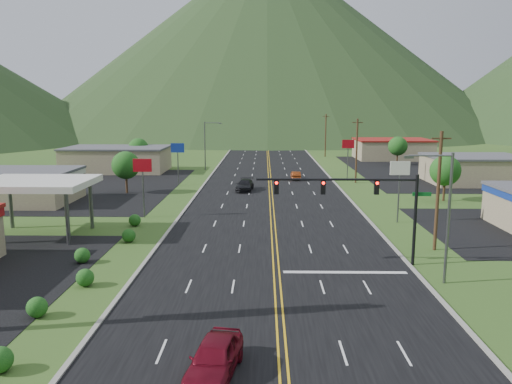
{
  "coord_description": "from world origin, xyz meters",
  "views": [
    {
      "loc": [
        -0.92,
        -22.92,
        12.1
      ],
      "look_at": [
        -1.64,
        20.44,
        4.5
      ],
      "focal_mm": 35.0,
      "sensor_mm": 36.0,
      "label": 1
    }
  ],
  "objects_px": {
    "gas_canopy": "(35,184)",
    "car_dark_mid": "(245,185)",
    "traffic_signal": "(363,196)",
    "car_red_far": "(296,176)",
    "streetlight_east": "(444,209)",
    "car_red_near": "(214,359)",
    "streetlight_west": "(207,142)"
  },
  "relations": [
    {
      "from": "streetlight_east",
      "to": "car_red_far",
      "type": "relative_size",
      "value": 2.22
    },
    {
      "from": "streetlight_east",
      "to": "streetlight_west",
      "type": "bearing_deg",
      "value": 110.86
    },
    {
      "from": "traffic_signal",
      "to": "car_dark_mid",
      "type": "bearing_deg",
      "value": 107.04
    },
    {
      "from": "car_dark_mid",
      "to": "car_red_far",
      "type": "height_order",
      "value": "car_dark_mid"
    },
    {
      "from": "traffic_signal",
      "to": "gas_canopy",
      "type": "relative_size",
      "value": 1.31
    },
    {
      "from": "traffic_signal",
      "to": "car_red_far",
      "type": "bearing_deg",
      "value": 92.92
    },
    {
      "from": "traffic_signal",
      "to": "gas_canopy",
      "type": "bearing_deg",
      "value": 164.3
    },
    {
      "from": "car_dark_mid",
      "to": "streetlight_east",
      "type": "bearing_deg",
      "value": -62.99
    },
    {
      "from": "gas_canopy",
      "to": "car_dark_mid",
      "type": "height_order",
      "value": "gas_canopy"
    },
    {
      "from": "traffic_signal",
      "to": "streetlight_west",
      "type": "height_order",
      "value": "streetlight_west"
    },
    {
      "from": "car_dark_mid",
      "to": "car_red_far",
      "type": "distance_m",
      "value": 13.41
    },
    {
      "from": "car_red_near",
      "to": "car_dark_mid",
      "type": "relative_size",
      "value": 0.93
    },
    {
      "from": "car_red_near",
      "to": "car_dark_mid",
      "type": "bearing_deg",
      "value": 99.67
    },
    {
      "from": "car_red_near",
      "to": "traffic_signal",
      "type": "bearing_deg",
      "value": 68.32
    },
    {
      "from": "streetlight_east",
      "to": "streetlight_west",
      "type": "distance_m",
      "value": 64.21
    },
    {
      "from": "car_dark_mid",
      "to": "car_red_far",
      "type": "relative_size",
      "value": 1.32
    },
    {
      "from": "gas_canopy",
      "to": "car_dark_mid",
      "type": "relative_size",
      "value": 1.88
    },
    {
      "from": "traffic_signal",
      "to": "car_red_far",
      "type": "height_order",
      "value": "traffic_signal"
    },
    {
      "from": "traffic_signal",
      "to": "gas_canopy",
      "type": "height_order",
      "value": "traffic_signal"
    },
    {
      "from": "car_red_near",
      "to": "car_red_far",
      "type": "distance_m",
      "value": 60.58
    },
    {
      "from": "traffic_signal",
      "to": "car_dark_mid",
      "type": "height_order",
      "value": "traffic_signal"
    },
    {
      "from": "streetlight_west",
      "to": "car_red_near",
      "type": "relative_size",
      "value": 1.83
    },
    {
      "from": "gas_canopy",
      "to": "car_dark_mid",
      "type": "bearing_deg",
      "value": 53.88
    },
    {
      "from": "traffic_signal",
      "to": "car_red_far",
      "type": "distance_m",
      "value": 44.26
    },
    {
      "from": "streetlight_east",
      "to": "streetlight_west",
      "type": "relative_size",
      "value": 1.0
    },
    {
      "from": "streetlight_west",
      "to": "gas_canopy",
      "type": "distance_m",
      "value": 49.1
    },
    {
      "from": "car_red_near",
      "to": "streetlight_west",
      "type": "bearing_deg",
      "value": 105.8
    },
    {
      "from": "streetlight_east",
      "to": "car_red_far",
      "type": "xyz_separation_m",
      "value": [
        -6.94,
        47.95,
        -4.51
      ]
    },
    {
      "from": "car_red_near",
      "to": "car_red_far",
      "type": "bearing_deg",
      "value": 92.06
    },
    {
      "from": "traffic_signal",
      "to": "streetlight_east",
      "type": "height_order",
      "value": "streetlight_east"
    },
    {
      "from": "traffic_signal",
      "to": "car_red_near",
      "type": "relative_size",
      "value": 2.66
    },
    {
      "from": "traffic_signal",
      "to": "car_red_near",
      "type": "distance_m",
      "value": 19.35
    }
  ]
}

